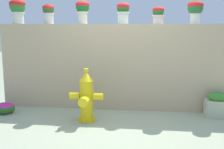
{
  "coord_description": "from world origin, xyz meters",
  "views": [
    {
      "loc": [
        0.48,
        -4.52,
        1.68
      ],
      "look_at": [
        -0.16,
        0.8,
        0.72
      ],
      "focal_mm": 44.86,
      "sensor_mm": 36.0,
      "label": 1
    }
  ],
  "objects_px": {
    "potted_plant_1": "(48,12)",
    "potted_plant_3": "(123,11)",
    "potted_plant_5": "(195,9)",
    "potted_plant_4": "(158,14)",
    "flower_bush_left": "(5,108)",
    "fire_hydrant": "(86,97)",
    "planter_box": "(218,105)",
    "potted_plant_2": "(83,8)",
    "potted_plant_0": "(18,8)"
  },
  "relations": [
    {
      "from": "potted_plant_1",
      "to": "potted_plant_3",
      "type": "xyz_separation_m",
      "value": [
        1.5,
        -0.02,
        0.01
      ]
    },
    {
      "from": "potted_plant_1",
      "to": "potted_plant_5",
      "type": "height_order",
      "value": "potted_plant_5"
    },
    {
      "from": "potted_plant_4",
      "to": "flower_bush_left",
      "type": "distance_m",
      "value": 3.46
    },
    {
      "from": "potted_plant_3",
      "to": "potted_plant_4",
      "type": "height_order",
      "value": "potted_plant_3"
    },
    {
      "from": "potted_plant_4",
      "to": "potted_plant_5",
      "type": "xyz_separation_m",
      "value": [
        0.69,
        -0.01,
        0.09
      ]
    },
    {
      "from": "potted_plant_5",
      "to": "fire_hydrant",
      "type": "xyz_separation_m",
      "value": [
        -1.92,
        -0.88,
        -1.55
      ]
    },
    {
      "from": "potted_plant_1",
      "to": "potted_plant_4",
      "type": "bearing_deg",
      "value": -0.13
    },
    {
      "from": "potted_plant_5",
      "to": "potted_plant_1",
      "type": "bearing_deg",
      "value": 179.77
    },
    {
      "from": "potted_plant_1",
      "to": "planter_box",
      "type": "height_order",
      "value": "potted_plant_1"
    },
    {
      "from": "potted_plant_3",
      "to": "potted_plant_5",
      "type": "xyz_separation_m",
      "value": [
        1.36,
        0.01,
        0.03
      ]
    },
    {
      "from": "potted_plant_1",
      "to": "potted_plant_2",
      "type": "distance_m",
      "value": 0.71
    },
    {
      "from": "potted_plant_3",
      "to": "potted_plant_4",
      "type": "bearing_deg",
      "value": 1.02
    },
    {
      "from": "potted_plant_2",
      "to": "potted_plant_3",
      "type": "height_order",
      "value": "potted_plant_2"
    },
    {
      "from": "fire_hydrant",
      "to": "flower_bush_left",
      "type": "bearing_deg",
      "value": 171.82
    },
    {
      "from": "potted_plant_0",
      "to": "planter_box",
      "type": "height_order",
      "value": "potted_plant_0"
    },
    {
      "from": "potted_plant_5",
      "to": "planter_box",
      "type": "bearing_deg",
      "value": -40.72
    },
    {
      "from": "potted_plant_0",
      "to": "potted_plant_5",
      "type": "distance_m",
      "value": 3.49
    },
    {
      "from": "potted_plant_2",
      "to": "planter_box",
      "type": "height_order",
      "value": "potted_plant_2"
    },
    {
      "from": "potted_plant_2",
      "to": "planter_box",
      "type": "bearing_deg",
      "value": -7.83
    },
    {
      "from": "fire_hydrant",
      "to": "planter_box",
      "type": "bearing_deg",
      "value": 12.04
    },
    {
      "from": "potted_plant_4",
      "to": "potted_plant_5",
      "type": "bearing_deg",
      "value": -0.54
    },
    {
      "from": "potted_plant_0",
      "to": "flower_bush_left",
      "type": "relative_size",
      "value": 1.32
    },
    {
      "from": "potted_plant_5",
      "to": "potted_plant_4",
      "type": "bearing_deg",
      "value": 179.46
    },
    {
      "from": "potted_plant_0",
      "to": "potted_plant_1",
      "type": "bearing_deg",
      "value": 2.52
    },
    {
      "from": "potted_plant_1",
      "to": "potted_plant_2",
      "type": "xyz_separation_m",
      "value": [
        0.71,
        -0.03,
        0.06
      ]
    },
    {
      "from": "potted_plant_4",
      "to": "planter_box",
      "type": "xyz_separation_m",
      "value": [
        1.12,
        -0.38,
        -1.67
      ]
    },
    {
      "from": "flower_bush_left",
      "to": "potted_plant_1",
      "type": "bearing_deg",
      "value": 42.13
    },
    {
      "from": "potted_plant_0",
      "to": "fire_hydrant",
      "type": "height_order",
      "value": "potted_plant_0"
    },
    {
      "from": "potted_plant_1",
      "to": "flower_bush_left",
      "type": "xyz_separation_m",
      "value": [
        -0.72,
        -0.65,
        -1.83
      ]
    },
    {
      "from": "potted_plant_0",
      "to": "potted_plant_2",
      "type": "relative_size",
      "value": 1.09
    },
    {
      "from": "potted_plant_4",
      "to": "potted_plant_2",
      "type": "bearing_deg",
      "value": -179.1
    },
    {
      "from": "potted_plant_4",
      "to": "potted_plant_5",
      "type": "height_order",
      "value": "potted_plant_5"
    },
    {
      "from": "potted_plant_1",
      "to": "fire_hydrant",
      "type": "xyz_separation_m",
      "value": [
        0.94,
        -0.89,
        -1.51
      ]
    },
    {
      "from": "potted_plant_3",
      "to": "flower_bush_left",
      "type": "bearing_deg",
      "value": -164.1
    },
    {
      "from": "planter_box",
      "to": "flower_bush_left",
      "type": "bearing_deg",
      "value": -176.22
    },
    {
      "from": "potted_plant_1",
      "to": "potted_plant_5",
      "type": "relative_size",
      "value": 0.9
    },
    {
      "from": "potted_plant_4",
      "to": "potted_plant_3",
      "type": "bearing_deg",
      "value": -178.98
    },
    {
      "from": "potted_plant_1",
      "to": "potted_plant_3",
      "type": "distance_m",
      "value": 1.5
    },
    {
      "from": "potted_plant_0",
      "to": "planter_box",
      "type": "relative_size",
      "value": 1.06
    },
    {
      "from": "flower_bush_left",
      "to": "potted_plant_0",
      "type": "bearing_deg",
      "value": 82.28
    },
    {
      "from": "potted_plant_1",
      "to": "planter_box",
      "type": "distance_m",
      "value": 3.73
    },
    {
      "from": "potted_plant_0",
      "to": "potted_plant_5",
      "type": "xyz_separation_m",
      "value": [
        3.49,
        0.02,
        -0.03
      ]
    },
    {
      "from": "potted_plant_2",
      "to": "potted_plant_5",
      "type": "height_order",
      "value": "potted_plant_2"
    },
    {
      "from": "potted_plant_5",
      "to": "flower_bush_left",
      "type": "bearing_deg",
      "value": -169.9
    },
    {
      "from": "potted_plant_4",
      "to": "fire_hydrant",
      "type": "xyz_separation_m",
      "value": [
        -1.24,
        -0.88,
        -1.46
      ]
    },
    {
      "from": "flower_bush_left",
      "to": "potted_plant_4",
      "type": "bearing_deg",
      "value": 12.54
    },
    {
      "from": "potted_plant_1",
      "to": "potted_plant_5",
      "type": "bearing_deg",
      "value": -0.23
    },
    {
      "from": "flower_bush_left",
      "to": "planter_box",
      "type": "height_order",
      "value": "planter_box"
    },
    {
      "from": "potted_plant_5",
      "to": "planter_box",
      "type": "relative_size",
      "value": 0.93
    },
    {
      "from": "potted_plant_0",
      "to": "fire_hydrant",
      "type": "relative_size",
      "value": 0.53
    }
  ]
}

